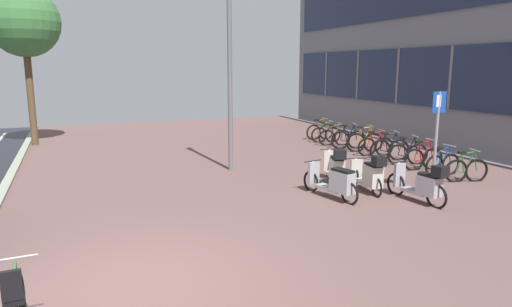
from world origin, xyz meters
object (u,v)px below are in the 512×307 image
object	(u,v)px
scooter_far	(370,174)
bicycle_rack_01	(443,164)
bicycle_rack_00	(466,170)
bicycle_rack_09	(326,134)
bicycle_rack_04	(390,150)
scooter_extra	(335,168)
lamp_post	(230,64)
bicycle_rack_06	(365,142)
parking_sign	(437,132)
bicycle_rack_08	(335,137)
bicycle_rack_07	(348,139)
scooter_mid	(335,182)
bicycle_rack_05	(376,146)
street_tree	(24,23)
bicycle_rack_02	(423,159)
bicycle_rack_03	(408,154)
scooter_near	(422,184)

from	to	relation	value
scooter_far	bicycle_rack_01	bearing A→B (deg)	12.42
bicycle_rack_00	bicycle_rack_09	world-z (taller)	bicycle_rack_09
bicycle_rack_01	bicycle_rack_04	xyz separation A→B (m)	(0.04, 2.40, 0.03)
scooter_extra	lamp_post	xyz separation A→B (m)	(-1.95, 2.81, 2.72)
scooter_extra	bicycle_rack_06	bearing A→B (deg)	45.58
bicycle_rack_01	parking_sign	xyz separation A→B (m)	(-1.80, -1.49, 1.24)
bicycle_rack_06	bicycle_rack_08	size ratio (longest dim) A/B	1.06
parking_sign	scooter_extra	bearing A→B (deg)	134.25
bicycle_rack_01	bicycle_rack_07	world-z (taller)	bicycle_rack_07
parking_sign	lamp_post	bearing A→B (deg)	128.65
bicycle_rack_04	parking_sign	size ratio (longest dim) A/B	0.53
bicycle_rack_07	bicycle_rack_09	bearing A→B (deg)	91.33
bicycle_rack_07	scooter_mid	xyz separation A→B (m)	(-4.19, -5.62, 0.06)
lamp_post	bicycle_rack_05	bearing A→B (deg)	1.43
bicycle_rack_01	street_tree	xyz separation A→B (m)	(-11.27, 10.37, 4.46)
lamp_post	bicycle_rack_02	bearing A→B (deg)	-22.49
bicycle_rack_03	bicycle_rack_06	xyz separation A→B (m)	(0.07, 2.40, 0.01)
bicycle_rack_06	parking_sign	xyz separation A→B (m)	(-1.98, -5.49, 1.21)
bicycle_rack_00	bicycle_rack_07	bearing A→B (deg)	90.45
scooter_mid	scooter_far	xyz separation A→B (m)	(1.12, 0.15, 0.05)
bicycle_rack_09	bicycle_rack_04	bearing A→B (deg)	-89.11
bicycle_rack_02	bicycle_rack_04	world-z (taller)	bicycle_rack_04
bicycle_rack_00	scooter_mid	size ratio (longest dim) A/B	0.66
bicycle_rack_04	parking_sign	xyz separation A→B (m)	(-1.84, -3.89, 1.21)
bicycle_rack_05	street_tree	size ratio (longest dim) A/B	0.21
bicycle_rack_05	scooter_extra	size ratio (longest dim) A/B	0.76
bicycle_rack_01	bicycle_rack_09	distance (m)	6.39
scooter_near	scooter_mid	world-z (taller)	scooter_near
bicycle_rack_01	bicycle_rack_07	xyz separation A→B (m)	(0.01, 4.80, 0.03)
bicycle_rack_04	parking_sign	bearing A→B (deg)	-115.28
scooter_extra	bicycle_rack_02	bearing A→B (deg)	8.91
bicycle_rack_03	bicycle_rack_08	xyz separation A→B (m)	(-0.23, 4.00, -0.01)
bicycle_rack_01	lamp_post	bearing A→B (deg)	150.63
bicycle_rack_00	scooter_extra	bearing A→B (deg)	163.55
bicycle_rack_00	scooter_mid	distance (m)	4.24
bicycle_rack_06	scooter_mid	world-z (taller)	bicycle_rack_06
bicycle_rack_05	street_tree	bearing A→B (deg)	147.68
bicycle_rack_08	scooter_extra	distance (m)	6.33
bicycle_rack_03	parking_sign	xyz separation A→B (m)	(-1.92, -3.09, 1.22)
bicycle_rack_02	lamp_post	world-z (taller)	lamp_post
bicycle_rack_00	parking_sign	size ratio (longest dim) A/B	0.49
bicycle_rack_01	bicycle_rack_03	size ratio (longest dim) A/B	0.96
bicycle_rack_00	bicycle_rack_09	xyz separation A→B (m)	(-0.08, 7.19, 0.01)
scooter_near	scooter_mid	size ratio (longest dim) A/B	0.96
scooter_near	bicycle_rack_09	bearing A→B (deg)	73.35
scooter_extra	lamp_post	bearing A→B (deg)	124.69
bicycle_rack_00	bicycle_rack_02	bearing A→B (deg)	91.24
scooter_far	parking_sign	bearing A→B (deg)	-32.68
bicycle_rack_04	scooter_far	distance (m)	4.37
bicycle_rack_02	scooter_mid	world-z (taller)	bicycle_rack_02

